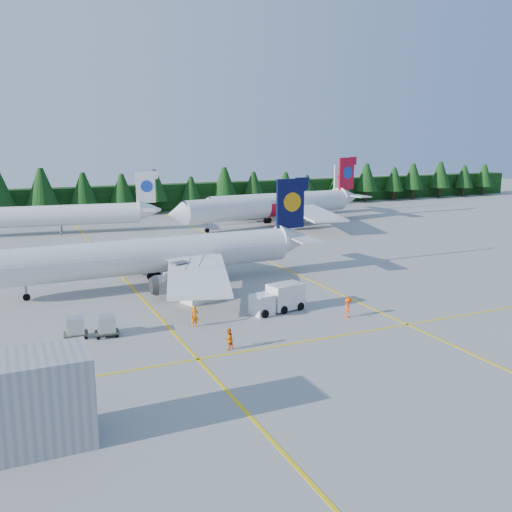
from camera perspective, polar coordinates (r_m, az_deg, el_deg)
name	(u,v)px	position (r m, az deg, el deg)	size (l,w,h in m)	color
ground	(317,314)	(55.28, 6.08, -5.83)	(320.00, 320.00, 0.00)	gray
taxi_stripe_a	(127,282)	(68.65, -12.77, -2.53)	(0.25, 120.00, 0.01)	yellow
taxi_stripe_b	(279,266)	(75.01, 2.35, -1.02)	(0.25, 120.00, 0.01)	yellow
taxi_stripe_cross	(352,334)	(50.48, 9.55, -7.68)	(80.00, 0.25, 0.01)	yellow
treeline_hedge	(131,199)	(130.84, -12.37, 5.60)	(220.00, 4.00, 6.00)	black
terminal_building	(35,400)	(34.39, -21.22, -13.32)	(6.00, 4.00, 5.20)	#93969B
airliner_navy	(141,257)	(65.06, -11.44, -0.11)	(40.01, 32.92, 11.63)	silver
airliner_red	(267,207)	(107.80, 1.07, 4.97)	(42.41, 34.58, 12.43)	silver
airliner_far_left	(43,216)	(105.13, -20.52, 3.80)	(36.16, 7.79, 10.54)	silver
airliner_far_right	(272,201)	(120.27, 1.61, 5.48)	(36.11, 5.83, 10.49)	silver
airstairs	(200,293)	(59.63, -5.63, -3.71)	(4.46, 6.06, 3.60)	silver
service_truck	(277,299)	(55.58, 2.14, -4.27)	(5.71, 2.95, 2.63)	white
uld_pair	(91,326)	(50.65, -16.17, -6.70)	(4.59, 2.38, 1.53)	#363A2A
crew_a	(195,316)	(51.60, -6.15, -6.02)	(0.70, 0.46, 1.91)	orange
crew_b	(228,339)	(46.07, -2.77, -8.29)	(0.86, 0.67, 1.78)	#F66205
crew_c	(348,308)	(54.54, 9.20, -5.12)	(0.78, 0.53, 1.90)	#FF3F05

